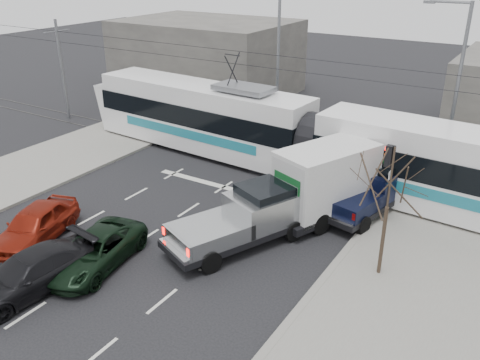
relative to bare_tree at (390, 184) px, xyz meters
The scene contains 16 objects.
ground 8.85m from the bare_tree, 161.79° to the right, with size 120.00×120.00×0.00m, color black.
sidewalk_right 4.69m from the bare_tree, 60.75° to the right, with size 6.00×60.00×0.15m, color gray.
rails 11.33m from the bare_tree, 135.38° to the left, with size 60.00×1.60×0.03m, color #33302D.
building_left 29.11m from the bare_tree, 137.92° to the left, with size 14.00×10.00×6.00m, color slate.
bare_tree is the anchor object (origin of this frame).
traffic_signal 4.28m from the bare_tree, 105.76° to the left, with size 0.44×0.44×3.60m.
street_lamp_near 11.58m from the bare_tree, 91.42° to the left, with size 2.38×0.25×9.00m.
street_lamp_far 17.97m from the bare_tree, 131.12° to the left, with size 2.38×0.25×9.00m.
catenary 10.68m from the bare_tree, 135.38° to the left, with size 60.00×0.20×7.00m.
tram 9.24m from the bare_tree, 130.19° to the left, with size 29.59×4.81×6.01m.
silver_pickup 6.06m from the bare_tree, behind, with size 4.54×6.77×2.34m.
box_truck 5.51m from the bare_tree, 132.06° to the left, with size 4.69×7.14×3.38m.
navy_pickup 5.89m from the bare_tree, 112.74° to the left, with size 3.03×5.65×2.26m.
green_car 11.26m from the bare_tree, 151.69° to the right, with size 2.19×4.75×1.32m, color black.
red_car 14.28m from the bare_tree, 158.46° to the right, with size 1.82×4.53×1.54m, color maroon.
dark_car 13.06m from the bare_tree, 144.01° to the right, with size 1.99×4.91×1.42m, color black.
Camera 1 is at (11.62, -13.79, 11.09)m, focal length 38.00 mm.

